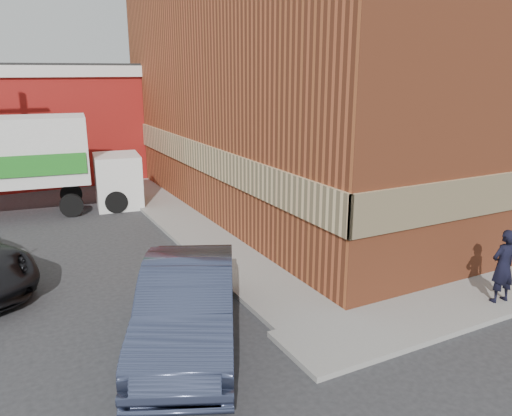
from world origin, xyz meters
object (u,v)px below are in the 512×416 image
man (503,266)px  box_truck (28,159)px  brick_building (353,85)px  sedan (188,305)px

man → box_truck: 16.16m
brick_building → sedan: 14.04m
brick_building → box_truck: size_ratio=2.39×
man → sedan: man is taller
sedan → box_truck: size_ratio=0.67×
brick_building → box_truck: brick_building is taller
sedan → man: bearing=10.2°
box_truck → man: bearing=-48.9°
sedan → box_truck: (-1.98, 11.68, 1.27)m
box_truck → sedan: bearing=-72.9°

